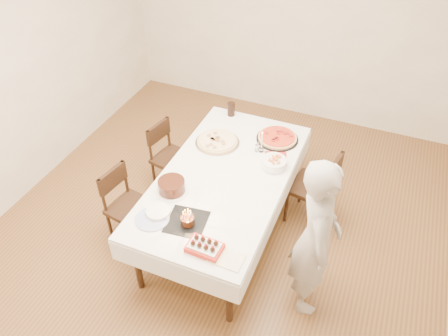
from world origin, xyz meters
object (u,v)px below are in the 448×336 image
at_px(pasta_bowl, 274,163).
at_px(layer_cake, 172,186).
at_px(strawberry_box, 205,247).
at_px(chair_right_savory, 312,187).
at_px(chair_left_dessert, 131,208).
at_px(chair_left_savory, 173,159).
at_px(dining_table, 224,204).
at_px(cola_glass, 231,109).
at_px(pizza_white, 217,141).
at_px(pizza_pepperoni, 277,138).
at_px(person, 316,239).
at_px(taper_candle, 262,141).
at_px(birthday_cake, 187,218).

xyz_separation_m(pasta_bowl, layer_cake, (-0.74, -0.68, 0.01)).
bearing_deg(strawberry_box, pasta_bowl, 80.69).
relative_size(pasta_bowl, strawberry_box, 0.87).
height_order(chair_right_savory, chair_left_dessert, chair_right_savory).
height_order(chair_left_savory, strawberry_box, strawberry_box).
distance_m(chair_left_dessert, layer_cake, 0.60).
height_order(dining_table, cola_glass, cola_glass).
bearing_deg(pizza_white, chair_left_savory, -175.30).
distance_m(dining_table, pizza_pepperoni, 0.89).
xyz_separation_m(chair_left_dessert, person, (1.78, -0.01, 0.37)).
xyz_separation_m(pizza_pepperoni, cola_glass, (-0.61, 0.24, 0.06)).
xyz_separation_m(person, pizza_white, (-1.24, 0.90, -0.01)).
xyz_separation_m(chair_right_savory, pizza_pepperoni, (-0.47, 0.24, 0.33)).
bearing_deg(chair_left_savory, layer_cake, 130.33).
height_order(pasta_bowl, strawberry_box, pasta_bowl).
xyz_separation_m(person, pasta_bowl, (-0.59, 0.76, 0.01)).
xyz_separation_m(dining_table, person, (0.98, -0.45, 0.41)).
xyz_separation_m(chair_left_dessert, strawberry_box, (0.99, -0.43, 0.37)).
bearing_deg(strawberry_box, dining_table, 102.74).
xyz_separation_m(chair_left_savory, layer_cake, (0.43, -0.78, 0.40)).
distance_m(chair_right_savory, taper_candle, 0.71).
bearing_deg(chair_right_savory, person, -66.27).
xyz_separation_m(pizza_white, layer_cake, (-0.09, -0.82, 0.04)).
bearing_deg(pizza_white, strawberry_box, -70.89).
bearing_deg(birthday_cake, layer_cake, 135.37).
distance_m(pizza_pepperoni, layer_cake, 1.29).
height_order(cola_glass, birthday_cake, cola_glass).
bearing_deg(layer_cake, pizza_white, 83.39).
distance_m(dining_table, taper_candle, 0.73).
distance_m(dining_table, pasta_bowl, 0.65).
xyz_separation_m(chair_left_savory, pasta_bowl, (1.17, -0.09, 0.39)).
xyz_separation_m(pizza_white, birthday_cake, (0.21, -1.12, 0.06)).
relative_size(dining_table, pasta_bowl, 8.88).
bearing_deg(layer_cake, birthday_cake, -44.63).
bearing_deg(cola_glass, dining_table, -71.88).
xyz_separation_m(chair_left_savory, chair_left_dessert, (-0.02, -0.84, 0.01)).
relative_size(layer_cake, birthday_cake, 2.35).
distance_m(chair_left_dessert, cola_glass, 1.55).
bearing_deg(chair_right_savory, taper_candle, -167.66).
height_order(chair_right_savory, taper_candle, taper_candle).
height_order(layer_cake, strawberry_box, layer_cake).
xyz_separation_m(chair_left_dessert, layer_cake, (0.44, 0.07, 0.39)).
bearing_deg(birthday_cake, chair_right_savory, 55.71).
bearing_deg(chair_left_dessert, pasta_bowl, -138.52).
height_order(pizza_pepperoni, strawberry_box, strawberry_box).
relative_size(chair_left_savory, pasta_bowl, 3.40).
distance_m(pasta_bowl, birthday_cake, 1.08).
distance_m(chair_right_savory, strawberry_box, 1.53).
height_order(chair_left_savory, cola_glass, cola_glass).
distance_m(chair_right_savory, pizza_pepperoni, 0.62).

